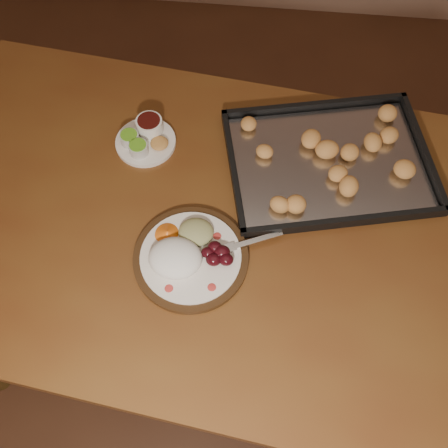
# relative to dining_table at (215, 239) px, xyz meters

# --- Properties ---
(ground) EXTENTS (4.00, 4.00, 0.00)m
(ground) POSITION_rel_dining_table_xyz_m (0.27, -0.27, -0.65)
(ground) COLOR #57331D
(ground) RESTS_ON ground
(dining_table) EXTENTS (1.60, 1.08, 0.75)m
(dining_table) POSITION_rel_dining_table_xyz_m (0.00, 0.00, 0.00)
(dining_table) COLOR brown
(dining_table) RESTS_ON ground
(dinner_plate) EXTENTS (0.33, 0.26, 0.06)m
(dinner_plate) POSITION_rel_dining_table_xyz_m (-0.05, -0.10, 0.12)
(dinner_plate) COLOR #321E0E
(dinner_plate) RESTS_ON dining_table
(condiment_saucer) EXTENTS (0.15, 0.15, 0.05)m
(condiment_saucer) POSITION_rel_dining_table_xyz_m (-0.20, 0.21, 0.12)
(condiment_saucer) COLOR white
(condiment_saucer) RESTS_ON dining_table
(baking_tray) EXTENTS (0.56, 0.46, 0.05)m
(baking_tray) POSITION_rel_dining_table_xyz_m (0.27, 0.19, 0.11)
(baking_tray) COLOR black
(baking_tray) RESTS_ON dining_table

